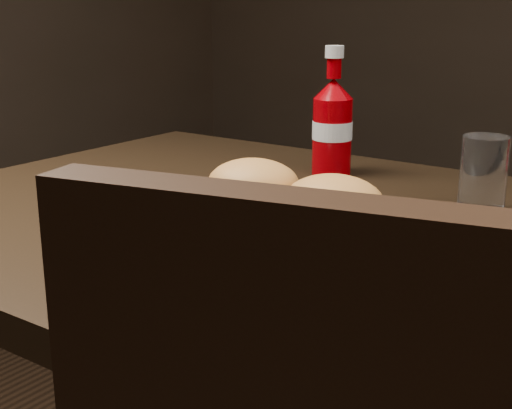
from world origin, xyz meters
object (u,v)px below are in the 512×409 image
Objects in this scene: dining_table at (319,238)px; plate at (251,244)px; ketchup_bottle at (332,138)px; tumbler at (484,172)px.

plate reaches higher than dining_table.
dining_table is 0.13m from plate.
dining_table is at bearing 82.64° from plate.
ketchup_bottle reaches higher than tumbler.
ketchup_bottle is at bearing 106.02° from plate.
ketchup_bottle is 0.28m from tumbler.
ketchup_bottle is at bearing 116.52° from dining_table.
tumbler is at bearing 49.30° from dining_table.
plate is at bearing -97.36° from dining_table.
plate is 2.77× the size of tumbler.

